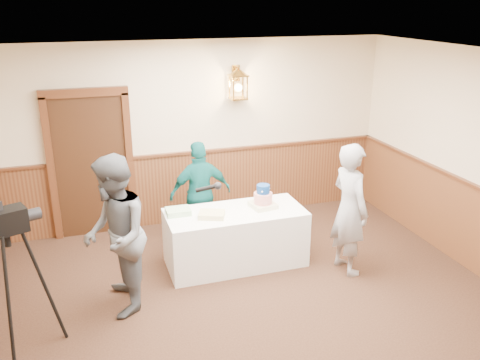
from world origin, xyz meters
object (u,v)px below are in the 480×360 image
(interviewer, at_px, (115,236))
(tiered_cake, at_px, (263,199))
(sheet_cake_green, at_px, (178,211))
(sheet_cake_yellow, at_px, (212,215))
(tv_camera_rig, at_px, (17,293))
(baker, at_px, (350,209))
(assistant_p, at_px, (201,193))
(display_table, at_px, (235,237))

(interviewer, bearing_deg, tiered_cake, 110.49)
(sheet_cake_green, bearing_deg, tiered_cake, -6.33)
(sheet_cake_yellow, xyz_separation_m, tv_camera_rig, (-2.21, -1.04, -0.08))
(tiered_cake, xyz_separation_m, baker, (0.93, -0.63, -0.02))
(interviewer, xyz_separation_m, tv_camera_rig, (-0.98, -0.51, -0.21))
(assistant_p, height_order, tv_camera_rig, tv_camera_rig)
(sheet_cake_yellow, height_order, interviewer, interviewer)
(sheet_cake_yellow, height_order, baker, baker)
(tv_camera_rig, bearing_deg, sheet_cake_green, 13.75)
(baker, height_order, assistant_p, baker)
(display_table, relative_size, sheet_cake_green, 5.90)
(display_table, xyz_separation_m, sheet_cake_green, (-0.72, 0.14, 0.41))
(tiered_cake, height_order, tv_camera_rig, tv_camera_rig)
(assistant_p, bearing_deg, sheet_cake_yellow, 83.17)
(tiered_cake, bearing_deg, sheet_cake_yellow, -172.20)
(sheet_cake_green, xyz_separation_m, baker, (2.04, -0.75, 0.07))
(display_table, relative_size, tv_camera_rig, 1.15)
(tiered_cake, distance_m, sheet_cake_green, 1.12)
(sheet_cake_green, relative_size, tv_camera_rig, 0.20)
(tiered_cake, distance_m, sheet_cake_yellow, 0.74)
(sheet_cake_yellow, bearing_deg, sheet_cake_green, 149.85)
(assistant_p, bearing_deg, tv_camera_rig, 36.99)
(display_table, distance_m, baker, 1.53)
(tiered_cake, xyz_separation_m, sheet_cake_green, (-1.11, 0.12, -0.09))
(tiered_cake, distance_m, tv_camera_rig, 3.15)
(sheet_cake_green, height_order, baker, baker)
(sheet_cake_yellow, xyz_separation_m, assistant_p, (0.06, 0.84, -0.03))
(display_table, distance_m, tiered_cake, 0.63)
(interviewer, relative_size, tv_camera_rig, 1.17)
(display_table, height_order, baker, baker)
(sheet_cake_yellow, height_order, tv_camera_rig, tv_camera_rig)
(display_table, xyz_separation_m, tiered_cake, (0.39, 0.02, 0.50))
(sheet_cake_yellow, relative_size, baker, 0.19)
(baker, bearing_deg, sheet_cake_yellow, 65.50)
(baker, distance_m, assistant_p, 2.10)
(sheet_cake_yellow, relative_size, sheet_cake_green, 1.04)
(sheet_cake_yellow, bearing_deg, tiered_cake, 7.80)
(display_table, bearing_deg, sheet_cake_yellow, -166.67)
(baker, bearing_deg, sheet_cake_green, 62.99)
(sheet_cake_yellow, xyz_separation_m, interviewer, (-1.22, -0.53, 0.13))
(tiered_cake, xyz_separation_m, sheet_cake_yellow, (-0.73, -0.10, -0.09))
(tv_camera_rig, bearing_deg, assistant_p, 18.71)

